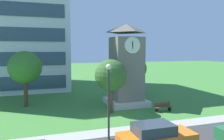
# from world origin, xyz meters

# --- Properties ---
(ground_plane) EXTENTS (160.00, 160.00, 0.00)m
(ground_plane) POSITION_xyz_m (0.00, 0.00, 0.00)
(ground_plane) COLOR #3D7A33
(kerb_strip) EXTENTS (120.00, 1.60, 0.01)m
(kerb_strip) POSITION_xyz_m (0.00, -4.58, 0.00)
(kerb_strip) COLOR #9E9E99
(kerb_strip) RESTS_ON ground
(clock_tower) EXTENTS (4.10, 4.10, 8.75)m
(clock_tower) POSITION_xyz_m (2.61, 2.72, 3.85)
(clock_tower) COLOR slate
(clock_tower) RESTS_ON ground
(park_bench) EXTENTS (1.82, 0.58, 0.88)m
(park_bench) POSITION_xyz_m (4.98, -0.95, 0.46)
(park_bench) COLOR brown
(park_bench) RESTS_ON ground
(street_lamp) EXTENTS (0.36, 0.36, 5.08)m
(street_lamp) POSITION_xyz_m (-2.14, -5.83, 3.21)
(street_lamp) COLOR #333338
(street_lamp) RESTS_ON ground
(tree_by_building) EXTENTS (3.04, 3.04, 5.12)m
(tree_by_building) POSITION_xyz_m (0.02, 0.24, 3.57)
(tree_by_building) COLOR #513823
(tree_by_building) RESTS_ON ground
(tree_streetside) EXTENTS (3.08, 3.08, 4.93)m
(tree_streetside) POSITION_xyz_m (6.56, 8.96, 3.37)
(tree_streetside) COLOR #513823
(tree_streetside) RESTS_ON ground
(tree_near_tower) EXTENTS (3.44, 3.44, 5.89)m
(tree_near_tower) POSITION_xyz_m (-7.76, 5.38, 4.13)
(tree_near_tower) COLOR #513823
(tree_near_tower) RESTS_ON ground
(parked_car_orange) EXTENTS (4.60, 2.10, 1.69)m
(parked_car_orange) POSITION_xyz_m (-0.02, -8.39, 0.86)
(parked_car_orange) COLOR orange
(parked_car_orange) RESTS_ON ground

